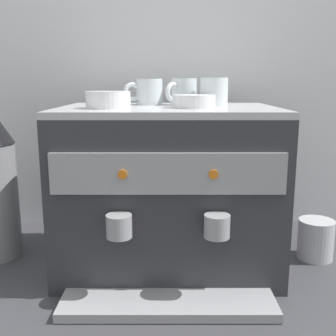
% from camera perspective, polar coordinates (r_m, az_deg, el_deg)
% --- Properties ---
extents(ground_plane, '(4.00, 4.00, 0.00)m').
position_cam_1_polar(ground_plane, '(1.16, -0.00, -12.74)').
color(ground_plane, '#38383D').
extents(tiled_backsplash_wall, '(2.80, 0.03, 1.01)m').
position_cam_1_polar(tiled_backsplash_wall, '(1.38, -0.05, 12.79)').
color(tiled_backsplash_wall, silver).
rests_on(tiled_backsplash_wall, ground_plane).
extents(espresso_machine, '(0.55, 0.50, 0.42)m').
position_cam_1_polar(espresso_machine, '(1.08, 0.00, -2.77)').
color(espresso_machine, '#2D2D33').
rests_on(espresso_machine, ground_plane).
extents(ceramic_cup_0, '(0.08, 0.10, 0.07)m').
position_cam_1_polar(ceramic_cup_0, '(1.10, 6.54, 10.52)').
color(ceramic_cup_0, silver).
rests_on(ceramic_cup_0, espresso_machine).
extents(ceramic_cup_1, '(0.09, 0.09, 0.07)m').
position_cam_1_polar(ceramic_cup_1, '(1.14, 2.09, 10.59)').
color(ceramic_cup_1, silver).
rests_on(ceramic_cup_1, espresso_machine).
extents(ceramic_cup_2, '(0.11, 0.07, 0.07)m').
position_cam_1_polar(ceramic_cup_2, '(1.14, -2.84, 10.57)').
color(ceramic_cup_2, silver).
rests_on(ceramic_cup_2, espresso_machine).
extents(ceramic_bowl_0, '(0.11, 0.11, 0.04)m').
position_cam_1_polar(ceramic_bowl_0, '(1.00, -8.34, 9.34)').
color(ceramic_bowl_0, white).
rests_on(ceramic_bowl_0, espresso_machine).
extents(ceramic_bowl_1, '(0.11, 0.11, 0.03)m').
position_cam_1_polar(ceramic_bowl_1, '(1.01, 3.63, 9.23)').
color(ceramic_bowl_1, white).
rests_on(ceramic_bowl_1, espresso_machine).
extents(milk_pitcher, '(0.10, 0.10, 0.11)m').
position_cam_1_polar(milk_pitcher, '(1.22, 19.89, -9.30)').
color(milk_pitcher, '#B7B7BC').
rests_on(milk_pitcher, ground_plane).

